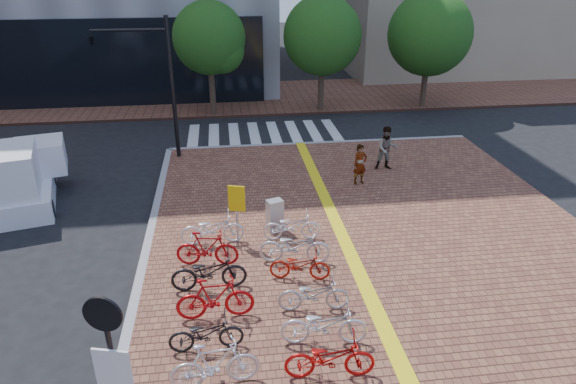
{
  "coord_description": "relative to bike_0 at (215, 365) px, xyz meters",
  "views": [
    {
      "loc": [
        -1.5,
        -10.39,
        8.15
      ],
      "look_at": [
        0.41,
        4.23,
        1.3
      ],
      "focal_mm": 32.0,
      "sensor_mm": 36.0,
      "label": 1
    }
  ],
  "objects": [
    {
      "name": "crosswalk",
      "position": [
        2.44,
        16.43,
        -0.69
      ],
      "size": [
        7.5,
        4.0,
        0.01
      ],
      "color": "silver",
      "rests_on": "ground"
    },
    {
      "name": "traffic_light_pole",
      "position": [
        -2.92,
        13.44,
        3.5
      ],
      "size": [
        3.15,
        1.21,
        5.86
      ],
      "color": "black",
      "rests_on": "sidewalk"
    },
    {
      "name": "bike_3",
      "position": [
        -0.15,
        3.41,
        -0.03
      ],
      "size": [
        1.98,
        0.75,
        1.03
      ],
      "primitive_type": "imported",
      "rotation": [
        0.0,
        0.0,
        1.6
      ],
      "color": "black",
      "rests_on": "sidewalk"
    },
    {
      "name": "utility_box",
      "position": [
        1.89,
        6.3,
        -0.02
      ],
      "size": [
        0.57,
        0.49,
        1.06
      ],
      "primitive_type": "cube",
      "rotation": [
        0.0,
        0.0,
        0.33
      ],
      "color": "#B0B1B5",
      "rests_on": "sidewalk"
    },
    {
      "name": "bike_8",
      "position": [
        2.4,
        2.18,
        -0.08
      ],
      "size": [
        1.81,
        0.74,
        0.93
      ],
      "primitive_type": "imported",
      "rotation": [
        0.0,
        0.0,
        1.5
      ],
      "color": "#A8A8AC",
      "rests_on": "sidewalk"
    },
    {
      "name": "box_truck",
      "position": [
        -6.6,
        9.59,
        0.39
      ],
      "size": [
        2.66,
        4.31,
        2.32
      ],
      "color": "white",
      "rests_on": "ground"
    },
    {
      "name": "kerb_north",
      "position": [
        4.94,
        14.43,
        -0.62
      ],
      "size": [
        14.0,
        0.25,
        0.15
      ],
      "primitive_type": "cube",
      "color": "gray",
      "rests_on": "ground"
    },
    {
      "name": "bike_9",
      "position": [
        2.26,
        3.54,
        -0.12
      ],
      "size": [
        1.71,
        0.87,
        0.86
      ],
      "primitive_type": "imported",
      "rotation": [
        0.0,
        0.0,
        1.38
      ],
      "color": "#A5170B",
      "rests_on": "sidewalk"
    },
    {
      "name": "street_trees",
      "position": [
        6.98,
        19.88,
        3.4
      ],
      "size": [
        16.2,
        4.6,
        6.35
      ],
      "color": "#38281E",
      "rests_on": "far_sidewalk"
    },
    {
      "name": "yellow_sign",
      "position": [
        0.69,
        5.73,
        0.75
      ],
      "size": [
        0.5,
        0.19,
        1.88
      ],
      "color": "#B7B7BC",
      "rests_on": "sidewalk"
    },
    {
      "name": "far_sidewalk",
      "position": [
        1.94,
        23.43,
        -0.62
      ],
      "size": [
        70.0,
        8.0,
        0.15
      ],
      "primitive_type": "cube",
      "color": "brown",
      "rests_on": "ground"
    },
    {
      "name": "bike_0",
      "position": [
        0.0,
        0.0,
        0.0
      ],
      "size": [
        1.87,
        0.69,
        1.1
      ],
      "primitive_type": "imported",
      "rotation": [
        0.0,
        0.0,
        1.67
      ],
      "color": "white",
      "rests_on": "sidewalk"
    },
    {
      "name": "bike_2",
      "position": [
        0.01,
        2.18,
        0.01
      ],
      "size": [
        1.88,
        0.56,
        1.12
      ],
      "primitive_type": "imported",
      "rotation": [
        0.0,
        0.0,
        1.59
      ],
      "color": "red",
      "rests_on": "sidewalk"
    },
    {
      "name": "bike_5",
      "position": [
        -0.07,
        5.74,
        -0.05
      ],
      "size": [
        1.92,
        0.72,
        1.0
      ],
      "primitive_type": "imported",
      "rotation": [
        0.0,
        0.0,
        1.6
      ],
      "color": "white",
      "rests_on": "sidewalk"
    },
    {
      "name": "notice_sign",
      "position": [
        -1.53,
        -1.4,
        1.59
      ],
      "size": [
        0.62,
        0.22,
        3.39
      ],
      "color": "black",
      "rests_on": "sidewalk"
    },
    {
      "name": "bike_4",
      "position": [
        -0.21,
        4.55,
        -0.02
      ],
      "size": [
        1.81,
        0.73,
        1.05
      ],
      "primitive_type": "imported",
      "rotation": [
        0.0,
        0.0,
        1.43
      ],
      "color": "#A90C10",
      "rests_on": "sidewalk"
    },
    {
      "name": "bike_7",
      "position": [
        2.41,
        0.96,
        -0.03
      ],
      "size": [
        2.02,
        0.91,
        1.03
      ],
      "primitive_type": "imported",
      "rotation": [
        0.0,
        0.0,
        1.45
      ],
      "color": "silver",
      "rests_on": "sidewalk"
    },
    {
      "name": "bike_11",
      "position": [
        2.34,
        5.67,
        -0.09
      ],
      "size": [
        1.8,
        0.73,
        0.93
      ],
      "primitive_type": "imported",
      "rotation": [
        0.0,
        0.0,
        1.51
      ],
      "color": "white",
      "rests_on": "sidewalk"
    },
    {
      "name": "bike_10",
      "position": [
        2.24,
        4.37,
        -0.02
      ],
      "size": [
        2.1,
        1.02,
        1.06
      ],
      "primitive_type": "imported",
      "rotation": [
        0.0,
        0.0,
        1.41
      ],
      "color": "silver",
      "rests_on": "sidewalk"
    },
    {
      "name": "pedestrian_b",
      "position": [
        6.92,
        10.85,
        0.35
      ],
      "size": [
        0.92,
        0.74,
        1.79
      ],
      "primitive_type": "imported",
      "rotation": [
        0.0,
        0.0,
        -0.08
      ],
      "color": "#4E5163",
      "rests_on": "sidewalk"
    },
    {
      "name": "ground",
      "position": [
        1.94,
        2.43,
        -0.7
      ],
      "size": [
        120.0,
        120.0,
        0.0
      ],
      "primitive_type": "plane",
      "color": "black",
      "rests_on": "ground"
    },
    {
      "name": "bike_6",
      "position": [
        2.34,
        -0.05,
        -0.05
      ],
      "size": [
        1.92,
        0.79,
        0.99
      ],
      "primitive_type": "imported",
      "rotation": [
        0.0,
        0.0,
        1.5
      ],
      "color": "#BB0E0D",
      "rests_on": "sidewalk"
    },
    {
      "name": "bike_1",
      "position": [
        -0.2,
        1.1,
        -0.11
      ],
      "size": [
        1.67,
        0.64,
        0.87
      ],
      "primitive_type": "imported",
      "rotation": [
        0.0,
        0.0,
        1.61
      ],
      "color": "black",
      "rests_on": "sidewalk"
    },
    {
      "name": "pedestrian_a",
      "position": [
        5.49,
        9.57,
        0.23
      ],
      "size": [
        0.65,
        0.52,
        1.56
      ],
      "primitive_type": "imported",
      "rotation": [
        0.0,
        0.0,
        0.28
      ],
      "color": "gray",
      "rests_on": "sidewalk"
    }
  ]
}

